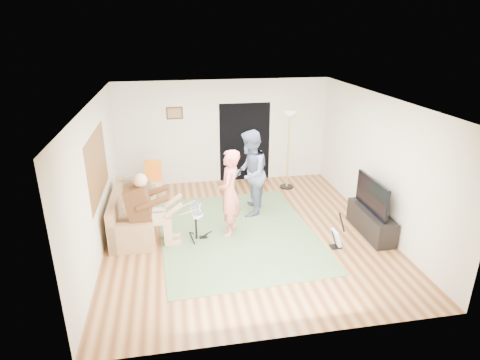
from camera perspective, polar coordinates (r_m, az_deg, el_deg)
name	(u,v)px	position (r m, az deg, el deg)	size (l,w,h in m)	color
floor	(245,232)	(8.27, 0.74, -7.45)	(6.00, 6.00, 0.00)	brown
walls	(245,170)	(7.72, 0.78, 1.38)	(5.50, 6.00, 2.70)	beige
ceiling	(246,100)	(7.37, 0.84, 11.30)	(6.00, 6.00, 0.00)	white
window_blinds	(97,165)	(7.84, -19.62, 1.98)	(2.05, 2.05, 0.00)	brown
doorway	(245,142)	(10.71, 0.68, 5.38)	(2.10, 2.10, 0.00)	black
picture_frame	(175,113)	(10.33, -9.29, 9.37)	(0.42, 0.03, 0.32)	#3F2314
area_rug	(237,233)	(8.25, -0.43, -7.48)	(3.05, 3.80, 0.02)	#506D42
sofa	(131,217)	(8.57, -15.25, -5.13)	(0.84, 2.04, 0.83)	#9E764F
drummer	(150,217)	(7.83, -12.66, -5.14)	(0.94, 0.52, 1.44)	#502D16
drum_kit	(196,226)	(7.94, -6.27, -6.49)	(0.37, 0.65, 0.67)	black
singer	(229,193)	(7.86, -1.52, -1.89)	(0.64, 0.42, 1.77)	#DD6E60
microphone	(239,172)	(7.73, -0.08, 1.18)	(0.06, 0.06, 0.24)	black
guitarist	(250,173)	(8.71, 1.41, 0.93)	(0.92, 0.72, 1.90)	slate
guitar_held	(259,158)	(8.64, 2.73, 3.14)	(0.12, 0.60, 0.26)	white
guitar_spare	(337,238)	(7.87, 13.58, -7.97)	(0.26, 0.24, 0.73)	black
torchiere_lamp	(289,137)	(10.13, 6.96, 6.15)	(0.36, 0.36, 1.99)	black
dining_chair	(153,187)	(9.80, -12.22, -1.00)	(0.46, 0.48, 0.97)	tan
tv_cabinet	(371,222)	(8.56, 18.11, -5.68)	(0.40, 1.40, 0.50)	black
television	(372,195)	(8.29, 18.27, -2.01)	(0.06, 1.20, 0.65)	black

